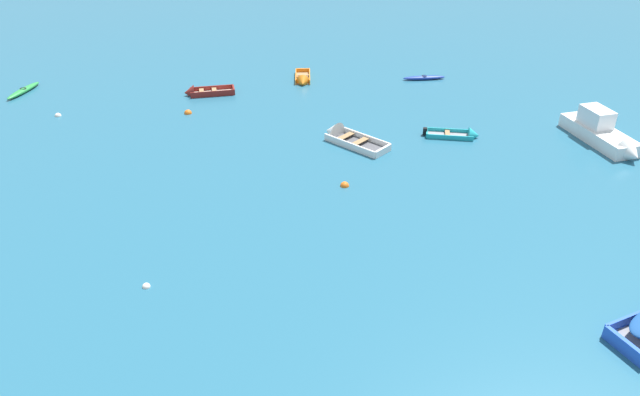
% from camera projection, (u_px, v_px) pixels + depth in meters
% --- Properties ---
extents(rowboat_white_center, '(3.77, 3.83, 1.31)m').
position_uv_depth(rowboat_white_center, '(341.00, 136.00, 33.09)').
color(rowboat_white_center, '#4C4C51').
rests_on(rowboat_white_center, ground_plane).
extents(kayak_deep_blue_back_row_right, '(3.01, 0.59, 0.28)m').
position_uv_depth(kayak_deep_blue_back_row_right, '(424.00, 78.00, 41.57)').
color(kayak_deep_blue_back_row_right, navy).
rests_on(kayak_deep_blue_back_row_right, ground_plane).
extents(kayak_green_near_right, '(1.43, 3.30, 0.31)m').
position_uv_depth(kayak_green_near_right, '(23.00, 90.00, 39.36)').
color(kayak_green_near_right, '#288C3D').
rests_on(kayak_green_near_right, ground_plane).
extents(rowboat_maroon_near_left, '(3.36, 1.45, 0.97)m').
position_uv_depth(rowboat_maroon_near_left, '(200.00, 92.00, 38.99)').
color(rowboat_maroon_near_left, beige).
rests_on(rowboat_maroon_near_left, ground_plane).
extents(rowboat_turquoise_outer_left, '(3.17, 1.54, 0.91)m').
position_uv_depth(rowboat_turquoise_outer_left, '(463.00, 135.00, 33.33)').
color(rowboat_turquoise_outer_left, gray).
rests_on(rowboat_turquoise_outer_left, ground_plane).
extents(rowboat_orange_midfield_left, '(1.13, 2.94, 0.92)m').
position_uv_depth(rowboat_orange_midfield_left, '(303.00, 80.00, 41.06)').
color(rowboat_orange_midfield_left, '#99754C').
rests_on(rowboat_orange_midfield_left, ground_plane).
extents(motor_launch_white_cluster_inner, '(2.55, 5.69, 1.97)m').
position_uv_depth(motor_launch_white_cluster_inner, '(604.00, 134.00, 32.40)').
color(motor_launch_white_cluster_inner, white).
rests_on(motor_launch_white_cluster_inner, ground_plane).
extents(mooring_buoy_between_boats_left, '(0.38, 0.38, 0.38)m').
position_uv_depth(mooring_buoy_between_boats_left, '(58.00, 116.00, 36.02)').
color(mooring_buoy_between_boats_left, silver).
rests_on(mooring_buoy_between_boats_left, ground_plane).
extents(mooring_buoy_far_field, '(0.31, 0.31, 0.31)m').
position_uv_depth(mooring_buoy_far_field, '(146.00, 287.00, 22.06)').
color(mooring_buoy_far_field, silver).
rests_on(mooring_buoy_far_field, ground_plane).
extents(mooring_buoy_outer_edge, '(0.47, 0.47, 0.47)m').
position_uv_depth(mooring_buoy_outer_edge, '(188.00, 113.00, 36.36)').
color(mooring_buoy_outer_edge, orange).
rests_on(mooring_buoy_outer_edge, ground_plane).
extents(mooring_buoy_midfield, '(0.43, 0.43, 0.43)m').
position_uv_depth(mooring_buoy_midfield, '(345.00, 186.00, 28.60)').
color(mooring_buoy_midfield, orange).
rests_on(mooring_buoy_midfield, ground_plane).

